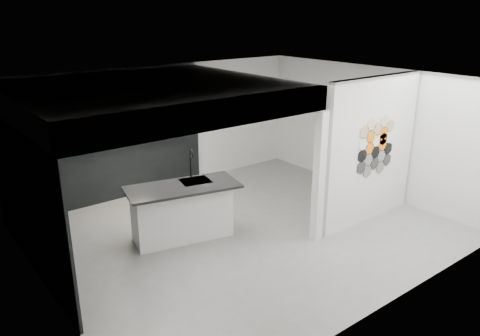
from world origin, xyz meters
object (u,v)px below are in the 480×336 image
at_px(partition_panel, 371,151).
at_px(wall_basin, 49,221).
at_px(kitchen_island, 182,211).
at_px(kettle, 165,130).
at_px(utensil_cup, 70,147).
at_px(bottle_dark, 108,139).
at_px(glass_bowl, 172,130).
at_px(stockpot, 48,148).
at_px(glass_vase, 172,129).

bearing_deg(partition_panel, wall_basin, 161.77).
bearing_deg(wall_basin, kitchen_island, -7.65).
height_order(partition_panel, kettle, partition_panel).
height_order(wall_basin, utensil_cup, utensil_cup).
relative_size(kitchen_island, bottle_dark, 11.96).
relative_size(kettle, glass_bowl, 1.31).
height_order(partition_panel, glass_bowl, partition_panel).
height_order(stockpot, bottle_dark, stockpot).
relative_size(wall_basin, utensil_cup, 5.41).
height_order(stockpot, glass_bowl, stockpot).
height_order(kettle, utensil_cup, kettle).
height_order(glass_vase, utensil_cup, glass_vase).
distance_m(wall_basin, kettle, 3.86).
relative_size(wall_basin, kitchen_island, 0.29).
xyz_separation_m(kitchen_island, stockpot, (-1.50, 2.36, 0.89)).
xyz_separation_m(kitchen_island, bottle_dark, (-0.32, 2.36, 0.88)).
relative_size(kettle, glass_vase, 1.22).
height_order(partition_panel, wall_basin, partition_panel).
bearing_deg(utensil_cup, kettle, 0.00).
xyz_separation_m(wall_basin, stockpot, (0.69, 2.07, 0.57)).
height_order(wall_basin, kettle, kettle).
height_order(kitchen_island, glass_vase, kitchen_island).
xyz_separation_m(wall_basin, kettle, (3.22, 2.07, 0.54)).
bearing_deg(kitchen_island, partition_panel, -11.79).
bearing_deg(partition_panel, kitchen_island, 155.28).
distance_m(stockpot, utensil_cup, 0.40).
height_order(partition_panel, stockpot, partition_panel).
relative_size(stockpot, glass_bowl, 1.90).
bearing_deg(kitchen_island, utensil_cup, 128.04).
relative_size(kitchen_island, utensil_cup, 18.89).
bearing_deg(kitchen_island, stockpot, 135.45).
bearing_deg(glass_vase, glass_bowl, 0.00).
relative_size(wall_basin, kettle, 3.48).
bearing_deg(utensil_cup, kitchen_island, -64.89).
height_order(partition_panel, kitchen_island, partition_panel).
bearing_deg(stockpot, kitchen_island, -57.48).
xyz_separation_m(stockpot, glass_bowl, (2.70, 0.00, -0.06)).
bearing_deg(utensil_cup, glass_vase, 0.00).
relative_size(partition_panel, glass_vase, 19.79).
bearing_deg(glass_bowl, bottle_dark, 180.00).
bearing_deg(kitchen_island, glass_vase, 76.06).
height_order(stockpot, kettle, stockpot).
height_order(kitchen_island, bottle_dark, kitchen_island).
xyz_separation_m(glass_bowl, glass_vase, (0.00, 0.00, 0.02)).
bearing_deg(glass_vase, utensil_cup, 180.00).
bearing_deg(partition_panel, glass_vase, 118.23).
relative_size(stockpot, utensil_cup, 2.25).
bearing_deg(kitchen_island, kettle, 79.42).
bearing_deg(utensil_cup, stockpot, 180.00).
bearing_deg(partition_panel, utensil_cup, 138.55).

